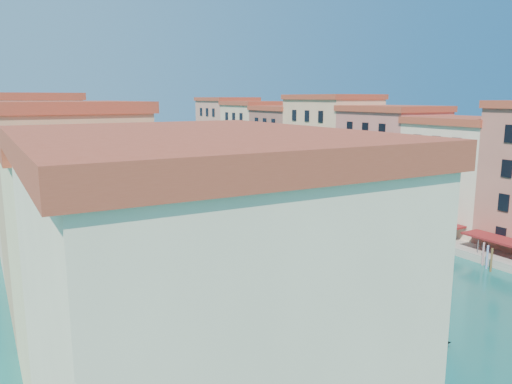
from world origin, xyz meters
TOP-DOWN VIEW (x-y plane):
  - left_bank_palazzos at (-26.00, 64.68)m, footprint 12.80×128.40m
  - right_bank_palazzos at (30.00, 65.00)m, footprint 12.80×128.40m
  - quay at (22.00, 65.00)m, footprint 4.00×140.00m
  - mooring_poles_right at (19.10, 28.80)m, footprint 1.44×54.24m
  - vaporetto_far at (-2.12, 60.66)m, footprint 16.21×21.36m
  - gondola_fore at (-1.88, 19.35)m, footprint 2.45×10.48m
  - gondola_far at (12.62, 57.49)m, footprint 5.19×10.38m
  - motorboat_mid at (-7.03, 49.44)m, footprint 3.02×7.39m
  - motorboat_far at (10.17, 89.67)m, footprint 4.72×7.09m

SIDE VIEW (x-z plane):
  - gondola_far at x=12.62m, z-range -0.46..1.10m
  - gondola_fore at x=-1.88m, z-range -0.69..1.40m
  - quay at x=22.00m, z-range 0.00..1.00m
  - motorboat_far at x=10.17m, z-range -0.16..1.25m
  - motorboat_mid at x=-7.03m, z-range -0.16..1.32m
  - mooring_poles_right at x=19.10m, z-range -0.30..2.90m
  - vaporetto_far at x=-2.12m, z-range -0.16..3.13m
  - left_bank_palazzos at x=-26.00m, z-range -0.79..20.21m
  - right_bank_palazzos at x=30.00m, z-range -0.75..20.25m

